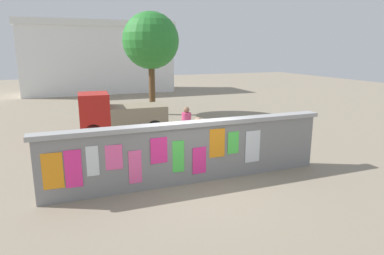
# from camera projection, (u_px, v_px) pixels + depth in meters

# --- Properties ---
(ground) EXTENTS (60.00, 60.00, 0.00)m
(ground) POSITION_uv_depth(u_px,v_px,m) (133.00, 124.00, 16.73)
(ground) COLOR gray
(poster_wall) EXTENTS (8.15, 0.42, 1.72)m
(poster_wall) POSITION_uv_depth(u_px,v_px,m) (191.00, 151.00, 9.27)
(poster_wall) COLOR gray
(poster_wall) RESTS_ON ground
(auto_rickshaw_truck) EXTENTS (3.67, 1.68, 1.85)m
(auto_rickshaw_truck) POSITION_uv_depth(u_px,v_px,m) (119.00, 114.00, 14.42)
(auto_rickshaw_truck) COLOR black
(auto_rickshaw_truck) RESTS_ON ground
(motorcycle) EXTENTS (1.90, 0.56, 0.87)m
(motorcycle) POSITION_uv_depth(u_px,v_px,m) (229.00, 130.00, 13.57)
(motorcycle) COLOR black
(motorcycle) RESTS_ON ground
(bicycle_near) EXTENTS (1.71, 0.44, 0.95)m
(bicycle_near) POSITION_uv_depth(u_px,v_px,m) (101.00, 154.00, 10.77)
(bicycle_near) COLOR black
(bicycle_near) RESTS_ON ground
(person_walking) EXTENTS (0.36, 0.36, 1.62)m
(person_walking) POSITION_uv_depth(u_px,v_px,m) (198.00, 138.00, 10.30)
(person_walking) COLOR #338CBF
(person_walking) RESTS_ON ground
(person_bystander) EXTENTS (0.47, 0.47, 1.62)m
(person_bystander) POSITION_uv_depth(u_px,v_px,m) (186.00, 124.00, 12.17)
(person_bystander) COLOR #3F994C
(person_bystander) RESTS_ON ground
(tree_roadside) EXTENTS (3.08, 3.08, 5.62)m
(tree_roadside) POSITION_uv_depth(u_px,v_px,m) (151.00, 41.00, 18.30)
(tree_roadside) COLOR brown
(tree_roadside) RESTS_ON ground
(building_background) EXTENTS (12.33, 4.64, 5.87)m
(building_background) POSITION_uv_depth(u_px,v_px,m) (98.00, 57.00, 28.57)
(building_background) COLOR white
(building_background) RESTS_ON ground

